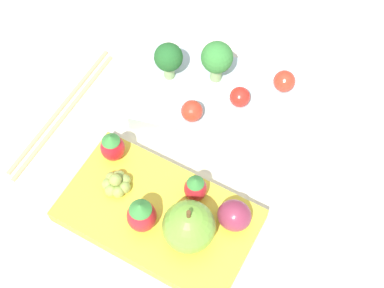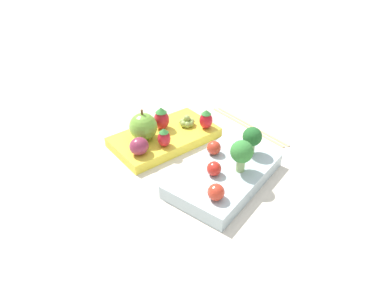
{
  "view_description": "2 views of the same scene",
  "coord_description": "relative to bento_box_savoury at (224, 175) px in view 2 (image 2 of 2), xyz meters",
  "views": [
    {
      "loc": [
        0.13,
        -0.28,
        0.56
      ],
      "look_at": [
        0.0,
        0.0,
        0.04
      ],
      "focal_mm": 50.0,
      "sensor_mm": 36.0,
      "label": 1
    },
    {
      "loc": [
        0.37,
        0.38,
        0.39
      ],
      "look_at": [
        0.0,
        0.0,
        0.04
      ],
      "focal_mm": 32.0,
      "sensor_mm": 36.0,
      "label": 2
    }
  ],
  "objects": [
    {
      "name": "strawberry_1",
      "position": [
        -0.01,
        -0.19,
        0.03
      ],
      "size": [
        0.03,
        0.03,
        0.05
      ],
      "color": "red",
      "rests_on": "bento_box_fruit"
    },
    {
      "name": "strawberry_0",
      "position": [
        0.02,
        -0.13,
        0.03
      ],
      "size": [
        0.03,
        0.03,
        0.04
      ],
      "color": "red",
      "rests_on": "bento_box_fruit"
    },
    {
      "name": "cherry_tomato_2",
      "position": [
        0.06,
        0.04,
        0.03
      ],
      "size": [
        0.03,
        0.03,
        0.03
      ],
      "color": "red",
      "rests_on": "bento_box_savoury"
    },
    {
      "name": "strawberry_2",
      "position": [
        -0.08,
        -0.13,
        0.03
      ],
      "size": [
        0.03,
        0.03,
        0.04
      ],
      "color": "red",
      "rests_on": "bento_box_fruit"
    },
    {
      "name": "bento_box_fruit",
      "position": [
        -0.01,
        -0.17,
        -0.0
      ],
      "size": [
        0.22,
        0.14,
        0.02
      ],
      "color": "yellow",
      "rests_on": "ground_plane"
    },
    {
      "name": "ground_plane",
      "position": [
        -0.01,
        -0.09,
        -0.01
      ],
      "size": [
        4.0,
        4.0,
        0.0
      ],
      "primitive_type": "plane",
      "color": "beige"
    },
    {
      "name": "cherry_tomato_0",
      "position": [
        -0.02,
        -0.05,
        0.03
      ],
      "size": [
        0.03,
        0.03,
        0.03
      ],
      "color": "red",
      "rests_on": "bento_box_savoury"
    },
    {
      "name": "grape_cluster",
      "position": [
        -0.06,
        -0.16,
        0.02
      ],
      "size": [
        0.03,
        0.03,
        0.02
      ],
      "color": "#8EA84C",
      "rests_on": "bento_box_fruit"
    },
    {
      "name": "bento_box_savoury",
      "position": [
        0.0,
        0.0,
        0.0
      ],
      "size": [
        0.22,
        0.16,
        0.03
      ],
      "color": "silver",
      "rests_on": "ground_plane"
    },
    {
      "name": "plum",
      "position": [
        0.07,
        -0.15,
        0.02
      ],
      "size": [
        0.04,
        0.03,
        0.03
      ],
      "color": "#892D47",
      "rests_on": "bento_box_fruit"
    },
    {
      "name": "broccoli_floret_0",
      "position": [
        -0.07,
        0.0,
        0.05
      ],
      "size": [
        0.03,
        0.03,
        0.05
      ],
      "color": "#93B770",
      "rests_on": "bento_box_savoury"
    },
    {
      "name": "cherry_tomato_1",
      "position": [
        0.02,
        -0.0,
        0.03
      ],
      "size": [
        0.02,
        0.02,
        0.02
      ],
      "color": "red",
      "rests_on": "bento_box_savoury"
    },
    {
      "name": "apple",
      "position": [
        0.04,
        -0.18,
        0.03
      ],
      "size": [
        0.06,
        0.06,
        0.06
      ],
      "color": "#70A838",
      "rests_on": "bento_box_fruit"
    },
    {
      "name": "broccoli_floret_1",
      "position": [
        -0.02,
        0.02,
        0.05
      ],
      "size": [
        0.04,
        0.04,
        0.06
      ],
      "color": "#93B770",
      "rests_on": "bento_box_savoury"
    },
    {
      "name": "chopsticks_pair",
      "position": [
        -0.18,
        -0.09,
        -0.01
      ],
      "size": [
        0.03,
        0.21,
        0.01
      ],
      "color": "tan",
      "rests_on": "ground_plane"
    }
  ]
}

